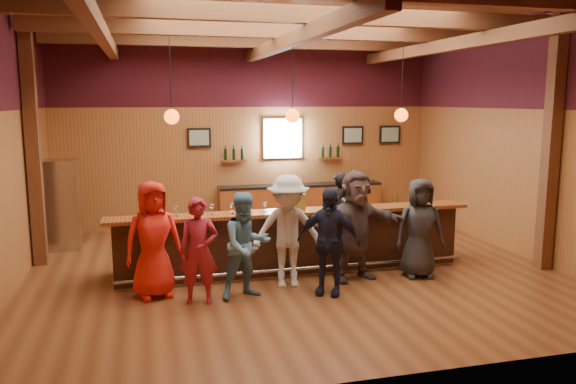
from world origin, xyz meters
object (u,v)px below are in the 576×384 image
at_px(customer_white, 288,231).
at_px(customer_dark, 420,228).
at_px(bar_counter, 291,239).
at_px(customer_denim, 246,245).
at_px(customer_navy, 328,241).
at_px(back_bar_cabinet, 301,203).
at_px(customer_redvest, 199,251).
at_px(customer_brown, 356,225).
at_px(stainless_fridge, 61,204).
at_px(bottle_a, 326,199).
at_px(bartender, 339,211).
at_px(customer_orange, 153,240).
at_px(ice_bucket, 299,201).

height_order(customer_white, customer_dark, customer_white).
distance_m(bar_counter, customer_denim, 1.69).
bearing_deg(customer_navy, back_bar_cabinet, 109.19).
relative_size(customer_denim, customer_navy, 0.97).
bearing_deg(customer_dark, customer_redvest, -165.65).
height_order(customer_white, customer_navy, customer_white).
height_order(customer_denim, customer_white, customer_white).
bearing_deg(customer_brown, customer_denim, -179.82).
bearing_deg(customer_navy, customer_brown, 70.00).
xyz_separation_m(back_bar_cabinet, customer_brown, (-0.32, -4.48, 0.45)).
bearing_deg(stainless_fridge, bar_counter, -30.76).
bearing_deg(bottle_a, customer_denim, -145.69).
bearing_deg(bar_counter, customer_redvest, -142.41).
bearing_deg(customer_redvest, stainless_fridge, 132.89).
xyz_separation_m(customer_redvest, customer_dark, (3.72, 0.33, 0.05)).
bearing_deg(bar_counter, bartender, 39.66).
xyz_separation_m(bar_counter, bartender, (1.27, 1.05, 0.25)).
height_order(bar_counter, customer_navy, customer_navy).
xyz_separation_m(customer_navy, customer_dark, (1.76, 0.44, 0.01)).
distance_m(customer_brown, customer_dark, 1.11).
distance_m(bar_counter, stainless_fridge, 4.81).
height_order(customer_navy, customer_brown, customer_brown).
height_order(customer_orange, customer_redvest, customer_orange).
relative_size(back_bar_cabinet, bottle_a, 11.45).
xyz_separation_m(customer_denim, ice_bucket, (1.12, 1.08, 0.43)).
bearing_deg(bar_counter, ice_bucket, -68.98).
bearing_deg(ice_bucket, customer_redvest, -148.31).
height_order(customer_navy, customer_dark, customer_dark).
height_order(stainless_fridge, customer_orange, stainless_fridge).
xyz_separation_m(back_bar_cabinet, customer_denim, (-2.22, -4.87, 0.33)).
bearing_deg(bartender, customer_white, 46.37).
bearing_deg(back_bar_cabinet, customer_redvest, -120.81).
height_order(stainless_fridge, customer_brown, customer_brown).
bearing_deg(customer_navy, stainless_fridge, 168.10).
bearing_deg(customer_redvest, bar_counter, 48.52).
distance_m(back_bar_cabinet, customer_dark, 4.67).
xyz_separation_m(customer_redvest, bartender, (3.02, 2.40, -0.01)).
xyz_separation_m(bartender, bottle_a, (-0.68, -1.24, 0.47)).
xyz_separation_m(customer_denim, bartender, (2.31, 2.35, -0.03)).
bearing_deg(ice_bucket, bartender, 46.88).
bearing_deg(customer_orange, customer_dark, -15.12).
distance_m(bar_counter, customer_orange, 2.58).
relative_size(customer_redvest, customer_dark, 0.93).
distance_m(stainless_fridge, customer_redvest, 4.48).
bearing_deg(customer_denim, back_bar_cabinet, 51.13).
relative_size(back_bar_cabinet, bartender, 2.58).
xyz_separation_m(bar_counter, customer_brown, (0.86, -0.91, 0.40)).
bearing_deg(bottle_a, stainless_fridge, 150.76).
bearing_deg(customer_orange, customer_brown, -13.65).
bearing_deg(customer_redvest, customer_white, 26.33).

